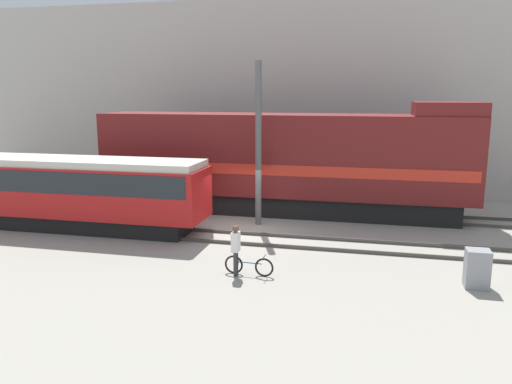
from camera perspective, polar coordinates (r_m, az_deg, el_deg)
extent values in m
plane|color=#9E998C|center=(21.90, -1.40, -4.27)|extent=(120.00, 120.00, 0.00)
cube|color=#47423D|center=(19.79, -3.04, -5.78)|extent=(60.00, 0.07, 0.14)
cube|color=#47423D|center=(21.12, -1.96, -4.67)|extent=(60.00, 0.07, 0.14)
cube|color=#47423D|center=(24.46, 0.20, -2.44)|extent=(60.00, 0.07, 0.14)
cube|color=#47423D|center=(25.83, 0.91, -1.70)|extent=(60.00, 0.07, 0.14)
cube|color=#B7B2A8|center=(32.61, 3.79, 10.79)|extent=(39.38, 6.00, 11.20)
cube|color=black|center=(24.85, 2.90, -1.22)|extent=(16.62, 2.55, 1.00)
cube|color=maroon|center=(24.44, 2.96, 4.36)|extent=(18.06, 3.00, 3.87)
cube|color=red|center=(24.51, 2.94, 3.02)|extent=(17.70, 3.04, 0.50)
cube|color=maroon|center=(24.12, 21.14, 8.86)|extent=(3.00, 2.85, 0.60)
cube|color=black|center=(23.47, -20.46, -3.06)|extent=(10.86, 2.00, 0.70)
cube|color=red|center=(23.18, -20.70, 0.31)|extent=(12.34, 2.50, 2.11)
cube|color=#1E2328|center=(23.09, -20.79, 1.55)|extent=(11.85, 2.54, 0.90)
cube|color=beige|center=(23.00, -20.91, 3.26)|extent=(12.10, 2.38, 0.30)
torus|color=black|center=(16.34, 0.94, -8.62)|extent=(0.63, 0.09, 0.63)
torus|color=black|center=(16.62, -2.55, -8.28)|extent=(0.63, 0.09, 0.63)
cylinder|color=#1E4C99|center=(16.43, -0.82, -8.09)|extent=(0.88, 0.08, 0.04)
cylinder|color=#1E4C99|center=(16.53, -2.06, -7.87)|extent=(0.03, 0.03, 0.28)
cylinder|color=#262626|center=(16.22, 0.94, -7.41)|extent=(0.04, 0.44, 0.02)
cylinder|color=#333333|center=(16.49, -2.23, -8.06)|extent=(0.11, 0.11, 0.83)
cylinder|color=#333333|center=(16.34, -2.41, -8.24)|extent=(0.11, 0.11, 0.83)
cube|color=white|center=(16.18, -2.34, -5.70)|extent=(0.24, 0.37, 0.64)
sphere|color=brown|center=(16.06, -2.35, -4.22)|extent=(0.22, 0.22, 0.22)
cylinder|color=#595959|center=(22.04, 0.28, 5.41)|extent=(0.28, 0.28, 7.23)
cube|color=gray|center=(16.81, 23.95, -8.02)|extent=(0.70, 0.60, 1.20)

